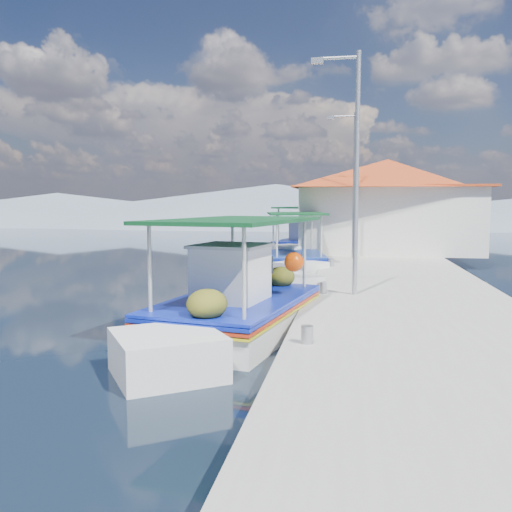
# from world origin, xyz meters

# --- Properties ---
(ground) EXTENTS (160.00, 160.00, 0.00)m
(ground) POSITION_xyz_m (0.00, 0.00, 0.00)
(ground) COLOR black
(ground) RESTS_ON ground
(quay) EXTENTS (5.00, 44.00, 0.50)m
(quay) POSITION_xyz_m (5.90, 6.00, 0.25)
(quay) COLOR #A4A29A
(quay) RESTS_ON ground
(bollards) EXTENTS (0.20, 17.20, 0.30)m
(bollards) POSITION_xyz_m (3.80, 5.25, 0.65)
(bollards) COLOR #A5A8AD
(bollards) RESTS_ON quay
(main_caique) EXTENTS (3.42, 8.23, 2.76)m
(main_caique) POSITION_xyz_m (2.11, -0.55, 0.53)
(main_caique) COLOR silver
(main_caique) RESTS_ON ground
(caique_green_canopy) EXTENTS (2.99, 7.09, 2.69)m
(caique_green_canopy) POSITION_xyz_m (2.30, 10.05, 0.40)
(caique_green_canopy) COLOR silver
(caique_green_canopy) RESTS_ON ground
(caique_blue_hull) EXTENTS (2.42, 6.24, 1.12)m
(caique_blue_hull) POSITION_xyz_m (0.26, 8.76, 0.30)
(caique_blue_hull) COLOR navy
(caique_blue_hull) RESTS_ON ground
(caique_far) EXTENTS (3.43, 8.12, 2.89)m
(caique_far) POSITION_xyz_m (2.07, 17.57, 0.54)
(caique_far) COLOR silver
(caique_far) RESTS_ON ground
(harbor_building) EXTENTS (10.49, 10.49, 4.40)m
(harbor_building) POSITION_xyz_m (6.20, 15.00, 2.78)
(harbor_building) COLOR silver
(harbor_building) RESTS_ON quay
(lamp_post_near) EXTENTS (1.21, 0.14, 6.00)m
(lamp_post_near) POSITION_xyz_m (4.51, 2.00, 3.85)
(lamp_post_near) COLOR #A5A8AD
(lamp_post_near) RESTS_ON quay
(lamp_post_far) EXTENTS (1.21, 0.14, 6.00)m
(lamp_post_far) POSITION_xyz_m (4.51, 11.00, 3.85)
(lamp_post_far) COLOR #A5A8AD
(lamp_post_far) RESTS_ON quay
(mountain_ridge) EXTENTS (171.40, 96.00, 5.50)m
(mountain_ridge) POSITION_xyz_m (6.54, 56.00, 2.04)
(mountain_ridge) COLOR gray
(mountain_ridge) RESTS_ON ground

